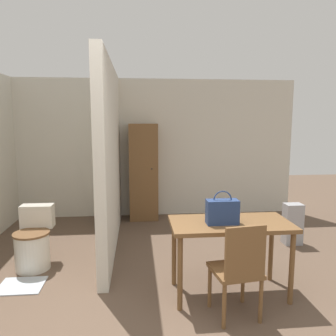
{
  "coord_description": "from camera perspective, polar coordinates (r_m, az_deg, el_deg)",
  "views": [
    {
      "loc": [
        -0.14,
        -2.08,
        1.76
      ],
      "look_at": [
        0.22,
        1.78,
        1.19
      ],
      "focal_mm": 35.0,
      "sensor_mm": 36.0,
      "label": 1
    }
  ],
  "objects": [
    {
      "name": "wall_back",
      "position": [
        6.07,
        -4.08,
        3.45
      ],
      "size": [
        5.56,
        0.12,
        2.5
      ],
      "color": "beige",
      "rests_on": "ground_plane"
    },
    {
      "name": "partition_wall",
      "position": [
        4.63,
        -9.97,
        1.85
      ],
      "size": [
        0.12,
        2.8,
        2.5
      ],
      "color": "beige",
      "rests_on": "ground_plane"
    },
    {
      "name": "dining_table",
      "position": [
        3.38,
        10.8,
        -10.74
      ],
      "size": [
        1.19,
        0.61,
        0.76
      ],
      "color": "brown",
      "rests_on": "ground_plane"
    },
    {
      "name": "wooden_chair",
      "position": [
        3.05,
        12.19,
        -16.63
      ],
      "size": [
        0.45,
        0.45,
        0.9
      ],
      "rotation": [
        0.0,
        0.0,
        0.14
      ],
      "color": "brown",
      "rests_on": "ground_plane"
    },
    {
      "name": "toilet",
      "position": [
        4.34,
        -22.38,
        -11.94
      ],
      "size": [
        0.42,
        0.57,
        0.72
      ],
      "color": "silver",
      "rests_on": "ground_plane"
    },
    {
      "name": "handbag",
      "position": [
        3.25,
        9.44,
        -7.47
      ],
      "size": [
        0.31,
        0.14,
        0.33
      ],
      "color": "navy",
      "rests_on": "dining_table"
    },
    {
      "name": "wooden_cabinet",
      "position": [
        5.84,
        -4.29,
        -0.69
      ],
      "size": [
        0.5,
        0.43,
        1.7
      ],
      "color": "brown",
      "rests_on": "ground_plane"
    },
    {
      "name": "bath_mat",
      "position": [
        4.04,
        -24.2,
        -18.2
      ],
      "size": [
        0.46,
        0.39,
        0.01
      ],
      "color": "#B2BCC6",
      "rests_on": "ground_plane"
    },
    {
      "name": "space_heater",
      "position": [
        5.07,
        20.87,
        -9.08
      ],
      "size": [
        0.25,
        0.19,
        0.59
      ],
      "color": "#9E9EA3",
      "rests_on": "ground_plane"
    }
  ]
}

